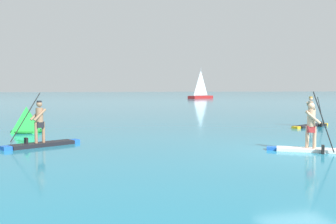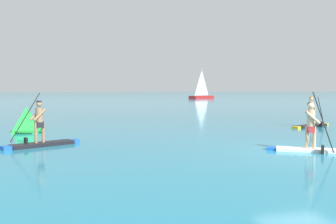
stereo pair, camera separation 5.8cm
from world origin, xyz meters
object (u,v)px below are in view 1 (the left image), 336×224
Objects in this scene: paddleboarder_near_left at (41,137)px; race_marker_buoy at (27,121)px; paddleboarder_far_right at (311,121)px; paddleboarder_mid_center at (316,142)px; sailboat_right_horizon at (201,95)px.

paddleboarder_near_left is 4.96m from race_marker_buoy.
paddleboarder_near_left is 14.49m from paddleboarder_far_right.
paddleboarder_far_right is at bearing 86.98° from paddleboarder_mid_center.
paddleboarder_mid_center is at bearing 39.78° from sailboat_right_horizon.
race_marker_buoy is (-14.95, 1.33, 0.21)m from paddleboarder_far_right.
sailboat_right_horizon reaches higher than paddleboarder_mid_center.
race_marker_buoy is 0.27× the size of sailboat_right_horizon.
sailboat_right_horizon reaches higher than race_marker_buoy.
paddleboarder_near_left is 9.72m from paddleboarder_mid_center.
race_marker_buoy is at bearing -106.76° from paddleboarder_near_left.
paddleboarder_far_right is (14.05, 3.53, -0.00)m from paddleboarder_near_left.
paddleboarder_far_right is at bearing 166.88° from paddleboarder_near_left.
sailboat_right_horizon is at bearing 104.77° from paddleboarder_mid_center.
paddleboarder_mid_center is (8.97, -3.76, 0.00)m from paddleboarder_near_left.
paddleboarder_near_left is 1.60× the size of race_marker_buoy.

